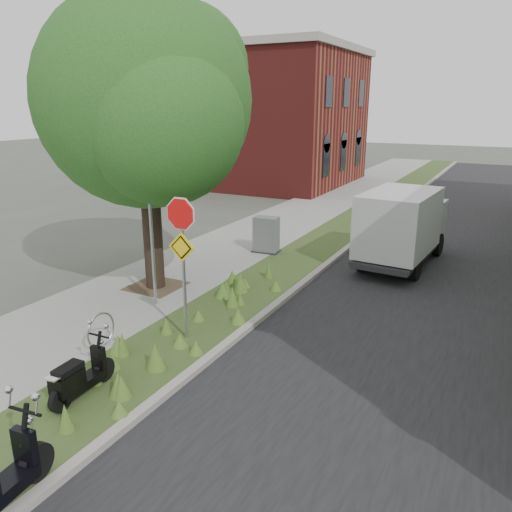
{
  "coord_description": "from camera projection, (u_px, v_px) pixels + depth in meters",
  "views": [
    {
      "loc": [
        4.55,
        -7.45,
        5.01
      ],
      "look_at": [
        -1.08,
        3.24,
        1.3
      ],
      "focal_mm": 35.0,
      "sensor_mm": 36.0,
      "label": 1
    }
  ],
  "objects": [
    {
      "name": "ground",
      "position": [
        228.0,
        369.0,
        9.8
      ],
      "size": [
        120.0,
        120.0,
        0.0
      ],
      "primitive_type": "plane",
      "color": "#4C5147",
      "rests_on": "ground"
    },
    {
      "name": "sidewalk_near",
      "position": [
        264.0,
        231.0,
        20.13
      ],
      "size": [
        3.5,
        60.0,
        0.12
      ],
      "primitive_type": "cube",
      "color": "gray",
      "rests_on": "ground"
    },
    {
      "name": "verge",
      "position": [
        329.0,
        240.0,
        18.91
      ],
      "size": [
        2.0,
        60.0,
        0.12
      ],
      "primitive_type": "cube",
      "color": "#374B20",
      "rests_on": "ground"
    },
    {
      "name": "kerb_near",
      "position": [
        354.0,
        243.0,
        18.47
      ],
      "size": [
        0.2,
        60.0,
        0.13
      ],
      "primitive_type": "cube",
      "color": "#9E9991",
      "rests_on": "ground"
    },
    {
      "name": "road",
      "position": [
        454.0,
        257.0,
        16.93
      ],
      "size": [
        7.0,
        60.0,
        0.01
      ],
      "primitive_type": "cube",
      "color": "black",
      "rests_on": "ground"
    },
    {
      "name": "street_tree_main",
      "position": [
        144.0,
        112.0,
        12.63
      ],
      "size": [
        6.21,
        5.54,
        7.66
      ],
      "color": "black",
      "rests_on": "ground"
    },
    {
      "name": "bare_post",
      "position": [
        151.0,
        227.0,
        12.12
      ],
      "size": [
        0.08,
        0.08,
        4.0
      ],
      "color": "#A5A8AD",
      "rests_on": "ground"
    },
    {
      "name": "bike_hoop",
      "position": [
        101.0,
        330.0,
        10.35
      ],
      "size": [
        0.06,
        0.78,
        0.77
      ],
      "color": "#A5A8AD",
      "rests_on": "ground"
    },
    {
      "name": "sign_assembly",
      "position": [
        182.0,
        240.0,
        10.23
      ],
      "size": [
        0.94,
        0.08,
        3.22
      ],
      "color": "#A5A8AD",
      "rests_on": "ground"
    },
    {
      "name": "brick_building",
      "position": [
        276.0,
        116.0,
        31.41
      ],
      "size": [
        9.4,
        10.4,
        8.3
      ],
      "color": "maroon",
      "rests_on": "ground"
    },
    {
      "name": "scooter_near",
      "position": [
        76.0,
        382.0,
        8.49
      ],
      "size": [
        0.35,
        1.51,
        0.72
      ],
      "color": "black",
      "rests_on": "ground"
    },
    {
      "name": "box_truck",
      "position": [
        403.0,
        224.0,
        15.8
      ],
      "size": [
        2.11,
        4.72,
        2.08
      ],
      "color": "#262628",
      "rests_on": "ground"
    },
    {
      "name": "utility_cabinet",
      "position": [
        266.0,
        235.0,
        17.0
      ],
      "size": [
        0.96,
        0.69,
        1.21
      ],
      "color": "#262628",
      "rests_on": "ground"
    }
  ]
}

